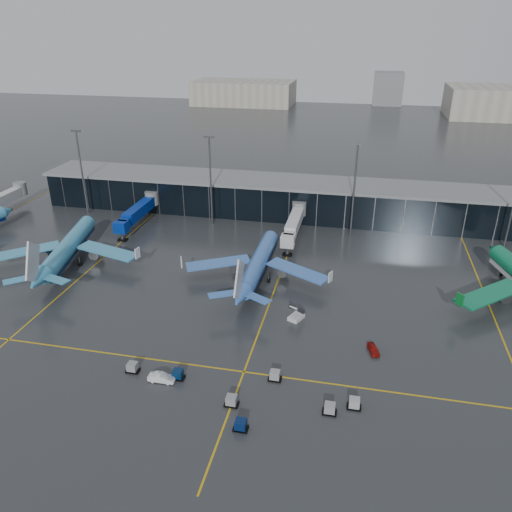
% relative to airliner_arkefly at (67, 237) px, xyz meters
% --- Properties ---
extents(ground, '(600.00, 600.00, 0.00)m').
position_rel_airliner_arkefly_xyz_m(ground, '(41.54, -17.49, -6.59)').
color(ground, '#282B2D').
rests_on(ground, ground).
extents(terminal_pier, '(142.00, 17.00, 10.70)m').
position_rel_airliner_arkefly_xyz_m(terminal_pier, '(41.54, 44.51, -1.17)').
color(terminal_pier, black).
rests_on(terminal_pier, ground).
extents(jet_bridges, '(94.00, 27.50, 7.20)m').
position_rel_airliner_arkefly_xyz_m(jet_bridges, '(6.54, 25.50, -2.04)').
color(jet_bridges, '#595B60').
rests_on(jet_bridges, ground).
extents(flood_masts, '(203.00, 0.50, 25.50)m').
position_rel_airliner_arkefly_xyz_m(flood_masts, '(46.54, 32.51, 7.22)').
color(flood_masts, '#595B60').
rests_on(flood_masts, ground).
extents(distant_hangars, '(260.00, 71.00, 22.00)m').
position_rel_airliner_arkefly_xyz_m(distant_hangars, '(91.48, 252.59, 2.20)').
color(distant_hangars, '#B2AD99').
rests_on(distant_hangars, ground).
extents(taxi_lines, '(220.00, 120.00, 0.02)m').
position_rel_airliner_arkefly_xyz_m(taxi_lines, '(51.54, -6.88, -6.58)').
color(taxi_lines, gold).
rests_on(taxi_lines, ground).
extents(airliner_arkefly, '(46.11, 50.08, 13.18)m').
position_rel_airliner_arkefly_xyz_m(airliner_arkefly, '(0.00, 0.00, 0.00)').
color(airliner_arkefly, '#3A95C0').
rests_on(airliner_arkefly, ground).
extents(airliner_klm_near, '(35.16, 39.99, 12.24)m').
position_rel_airliner_arkefly_xyz_m(airliner_klm_near, '(46.85, 1.82, -0.47)').
color(airliner_klm_near, '#3B6EC4').
rests_on(airliner_klm_near, ground).
extents(baggage_carts, '(39.08, 13.52, 1.70)m').
position_rel_airliner_arkefly_xyz_m(baggage_carts, '(53.36, -38.42, -5.83)').
color(baggage_carts, black).
rests_on(baggage_carts, ground).
extents(mobile_airstair, '(3.34, 3.83, 3.45)m').
position_rel_airliner_arkefly_xyz_m(mobile_airstair, '(57.86, -14.18, -5.82)').
color(mobile_airstair, silver).
rests_on(mobile_airstair, ground).
extents(service_van_red, '(2.64, 4.15, 1.32)m').
position_rel_airliner_arkefly_xyz_m(service_van_red, '(72.88, -22.22, -5.93)').
color(service_van_red, maroon).
rests_on(service_van_red, ground).
extents(service_van_white, '(4.50, 1.66, 1.47)m').
position_rel_airliner_arkefly_xyz_m(service_van_white, '(38.89, -37.69, -5.86)').
color(service_van_white, silver).
rests_on(service_van_white, ground).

